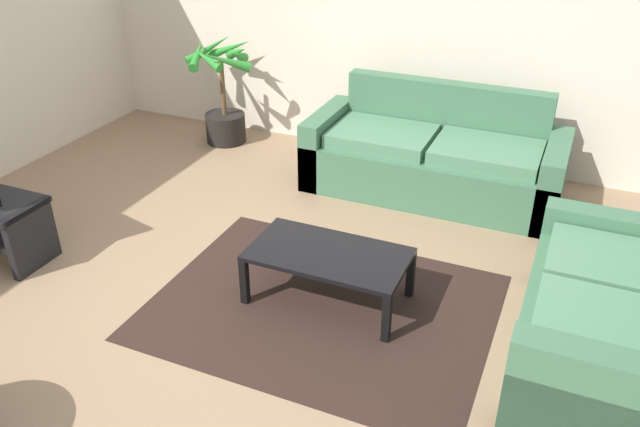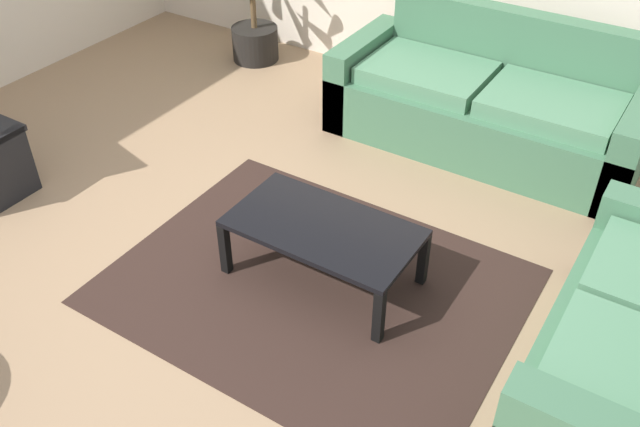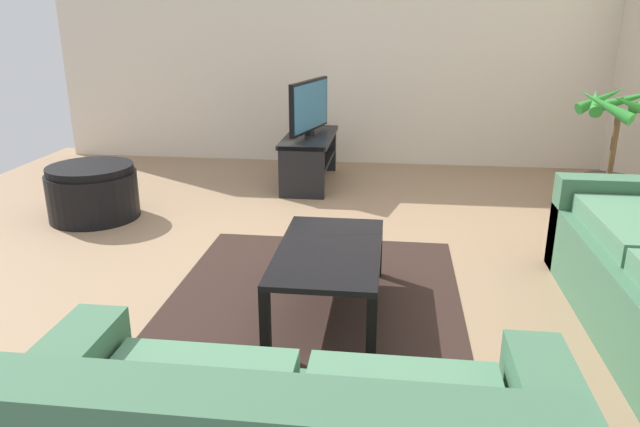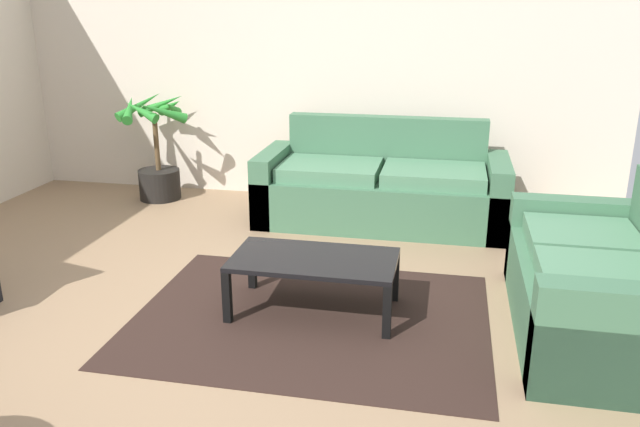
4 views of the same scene
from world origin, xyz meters
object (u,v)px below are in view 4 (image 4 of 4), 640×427
couch_main (382,189)px  potted_palm (157,155)px  couch_loveseat (602,287)px  coffee_table (314,264)px

couch_main → potted_palm: 2.30m
couch_main → couch_loveseat: (1.50, -1.79, -0.00)m
couch_main → coffee_table: (-0.22, -1.85, 0.02)m
couch_main → coffee_table: bearing=-96.8°
couch_main → coffee_table: couch_main is taller
couch_loveseat → couch_main: bearing=130.0°
couch_loveseat → potted_palm: (-3.78, 2.06, 0.14)m
couch_main → potted_palm: (-2.28, 0.27, 0.14)m
couch_main → couch_loveseat: size_ratio=1.34×
couch_loveseat → potted_palm: bearing=151.3°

